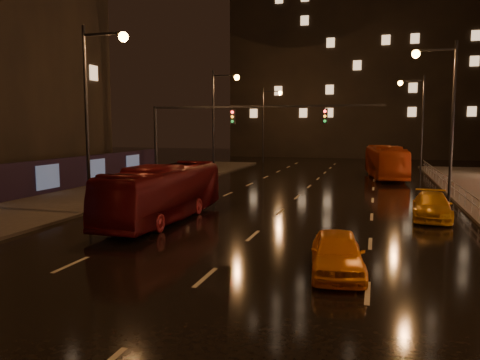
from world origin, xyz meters
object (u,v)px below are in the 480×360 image
Objects in this scene: bus_curb at (385,162)px; taxi_far at (432,206)px; bus_red at (163,193)px; taxi_near at (337,253)px.

bus_curb is 20.12m from taxi_far.
bus_red is at bearing -122.23° from bus_curb.
bus_red reaches higher than taxi_far.
taxi_near reaches higher than taxi_far.
taxi_near is (-2.00, -30.80, -0.82)m from bus_curb.
bus_curb is 2.36× the size of taxi_far.
bus_curb is at bearing 99.33° from taxi_far.
bus_red is 2.49× the size of taxi_near.
bus_red reaches higher than taxi_near.
bus_curb reaches higher than taxi_far.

